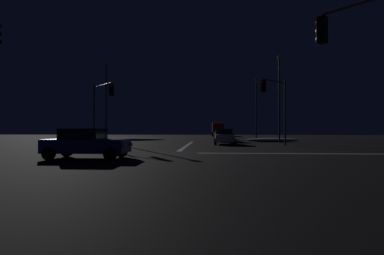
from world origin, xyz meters
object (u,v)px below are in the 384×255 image
(traffic_signal_nw, at_px, (101,102))
(sedan_green, at_px, (220,133))
(sedan_white, at_px, (224,136))
(sedan_black, at_px, (225,135))
(sedan_silver, at_px, (218,133))
(sedan_orange, at_px, (222,134))
(streetlamp_right_far, at_px, (256,104))
(streetlamp_right_near, at_px, (279,93))
(sedan_blue_crossing, at_px, (86,143))
(sedan_gray, at_px, (221,134))
(box_truck, at_px, (218,128))
(traffic_signal_ne, at_px, (276,100))
(streetlamp_left_near, at_px, (106,96))

(traffic_signal_nw, bearing_deg, sedan_green, 65.15)
(sedan_white, relative_size, sedan_black, 1.00)
(sedan_green, height_order, sedan_silver, same)
(sedan_orange, bearing_deg, streetlamp_right_far, 54.11)
(sedan_orange, xyz_separation_m, streetlamp_right_near, (6.07, -7.61, 4.84))
(sedan_orange, xyz_separation_m, sedan_blue_crossing, (-8.19, -25.90, 0.00))
(sedan_black, distance_m, streetlamp_right_far, 15.77)
(sedan_green, bearing_deg, traffic_signal_nw, -114.85)
(sedan_black, relative_size, sedan_orange, 1.00)
(sedan_gray, xyz_separation_m, box_truck, (-0.00, 18.63, 0.91))
(sedan_gray, xyz_separation_m, traffic_signal_ne, (4.32, -19.46, 3.43))
(sedan_green, xyz_separation_m, streetlamp_right_near, (5.97, -19.78, 4.84))
(traffic_signal_nw, bearing_deg, sedan_blue_crossing, -72.23)
(sedan_white, distance_m, streetlamp_left_near, 14.80)
(sedan_gray, xyz_separation_m, streetlamp_left_near, (-13.87, -13.20, 4.68))
(sedan_blue_crossing, xyz_separation_m, traffic_signal_ne, (12.49, 12.02, 3.43))
(sedan_blue_crossing, distance_m, traffic_signal_nw, 12.95)
(sedan_gray, bearing_deg, streetlamp_right_far, 24.72)
(sedan_white, distance_m, traffic_signal_nw, 12.45)
(streetlamp_right_far, bearing_deg, sedan_green, 147.69)
(sedan_white, height_order, sedan_black, same)
(sedan_white, bearing_deg, sedan_blue_crossing, -118.24)
(sedan_orange, distance_m, traffic_signal_ne, 14.93)
(traffic_signal_ne, height_order, streetlamp_right_far, streetlamp_right_far)
(sedan_silver, xyz_separation_m, streetlamp_right_near, (6.11, -25.03, 4.84))
(sedan_green, distance_m, box_truck, 12.09)
(sedan_black, relative_size, sedan_green, 1.00)
(traffic_signal_nw, relative_size, streetlamp_right_far, 0.59)
(sedan_white, xyz_separation_m, streetlamp_right_near, (6.39, 3.65, 4.84))
(sedan_orange, bearing_deg, sedan_silver, 90.14)
(traffic_signal_nw, bearing_deg, streetlamp_right_near, 19.41)
(box_truck, xyz_separation_m, traffic_signal_nw, (-11.99, -38.20, 2.40))
(sedan_orange, xyz_separation_m, sedan_gray, (-0.01, 5.59, 0.00))
(sedan_gray, bearing_deg, sedan_black, -89.62)
(sedan_green, distance_m, sedan_silver, 5.26)
(sedan_orange, relative_size, box_truck, 0.52)
(sedan_blue_crossing, bearing_deg, sedan_black, 68.15)
(sedan_gray, xyz_separation_m, traffic_signal_nw, (-11.99, -19.57, 3.31))
(box_truck, bearing_deg, sedan_white, -90.50)
(sedan_gray, height_order, streetlamp_left_near, streetlamp_left_near)
(box_truck, xyz_separation_m, sedan_blue_crossing, (-8.17, -50.12, -0.91))
(sedan_black, xyz_separation_m, streetlamp_left_near, (-13.94, -2.28, 4.68))
(streetlamp_left_near, bearing_deg, sedan_orange, 28.73)
(sedan_blue_crossing, xyz_separation_m, streetlamp_right_far, (14.26, 34.29, 4.93))
(sedan_green, bearing_deg, box_truck, 90.55)
(sedan_black, height_order, sedan_green, same)
(traffic_signal_nw, bearing_deg, sedan_black, 35.63)
(sedan_green, bearing_deg, sedan_orange, -90.48)
(sedan_blue_crossing, bearing_deg, sedan_silver, 79.35)
(sedan_black, relative_size, sedan_silver, 1.00)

